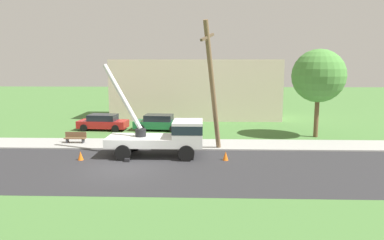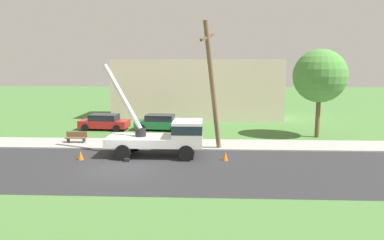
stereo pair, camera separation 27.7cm
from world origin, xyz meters
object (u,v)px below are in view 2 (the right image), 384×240
at_px(utility_truck, 168,135).
at_px(parked_sedan_green, 160,122).
at_px(parked_sedan_red, 104,122).
at_px(traffic_cone_behind, 81,155).
at_px(roadside_tree_near, 320,76).
at_px(traffic_cone_ahead, 225,156).
at_px(leaning_utility_pole, 212,86).
at_px(park_bench, 76,138).

height_order(utility_truck, parked_sedan_green, utility_truck).
bearing_deg(parked_sedan_red, parked_sedan_green, -0.23).
bearing_deg(parked_sedan_red, traffic_cone_behind, -82.00).
relative_size(utility_truck, parked_sedan_red, 1.49).
bearing_deg(roadside_tree_near, traffic_cone_behind, -155.43).
xyz_separation_m(traffic_cone_ahead, traffic_cone_behind, (-9.11, -0.26, 0.00)).
height_order(leaning_utility_pole, park_bench, leaning_utility_pole).
bearing_deg(parked_sedan_green, traffic_cone_ahead, -61.46).
bearing_deg(parked_sedan_red, utility_truck, -53.02).
bearing_deg(leaning_utility_pole, traffic_cone_ahead, -68.11).
bearing_deg(leaning_utility_pole, parked_sedan_red, 140.59).
xyz_separation_m(parked_sedan_green, roadside_tree_near, (13.30, -2.51, 4.29)).
height_order(utility_truck, parked_sedan_red, utility_truck).
distance_m(utility_truck, parked_sedan_green, 9.27).
height_order(parked_sedan_red, parked_sedan_green, same).
height_order(utility_truck, park_bench, utility_truck).
bearing_deg(traffic_cone_behind, parked_sedan_green, 70.36).
bearing_deg(utility_truck, leaning_utility_pole, 20.86).
bearing_deg(traffic_cone_behind, roadside_tree_near, 24.57).
distance_m(park_bench, roadside_tree_near, 19.70).
relative_size(leaning_utility_pole, parked_sedan_green, 1.94).
distance_m(leaning_utility_pole, traffic_cone_ahead, 4.76).
bearing_deg(traffic_cone_behind, park_bench, 113.16).
xyz_separation_m(leaning_utility_pole, roadside_tree_near, (8.67, 5.47, 0.50)).
bearing_deg(park_bench, parked_sedan_red, 85.26).
distance_m(utility_truck, leaning_utility_pole, 4.37).
xyz_separation_m(leaning_utility_pole, park_bench, (-10.22, 2.21, -4.04)).
bearing_deg(parked_sedan_green, utility_truck, -79.12).
relative_size(leaning_utility_pole, traffic_cone_behind, 15.67).
xyz_separation_m(traffic_cone_behind, park_bench, (-1.93, 4.50, 0.18)).
bearing_deg(traffic_cone_ahead, parked_sedan_red, 136.46).
relative_size(traffic_cone_ahead, parked_sedan_green, 0.12).
bearing_deg(utility_truck, traffic_cone_behind, -167.62).
distance_m(leaning_utility_pole, roadside_tree_near, 10.27).
relative_size(utility_truck, parked_sedan_green, 1.49).
xyz_separation_m(leaning_utility_pole, parked_sedan_green, (-4.63, 7.98, -3.79)).
height_order(parked_sedan_red, park_bench, parked_sedan_red).
relative_size(utility_truck, traffic_cone_ahead, 12.08).
xyz_separation_m(parked_sedan_red, roadside_tree_near, (18.41, -2.53, 4.29)).
relative_size(traffic_cone_ahead, roadside_tree_near, 0.08).
bearing_deg(leaning_utility_pole, roadside_tree_near, 32.23).
relative_size(park_bench, roadside_tree_near, 0.22).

